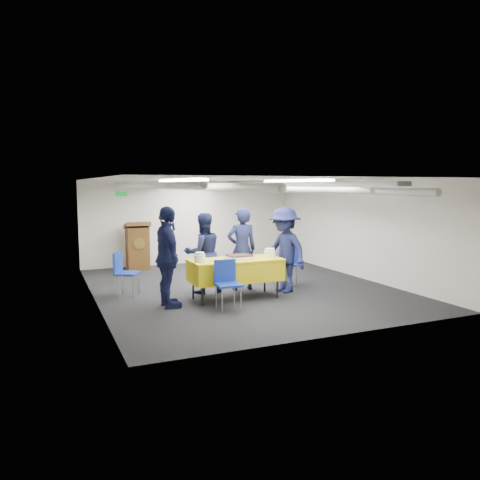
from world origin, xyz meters
The scene contains 14 objects.
ground centered at (0.00, 0.00, 0.00)m, with size 7.00×7.00×0.00m, color black.
room_shell centered at (0.09, 0.41, 1.81)m, with size 6.00×7.00×2.30m.
serving_table centered at (-0.48, -0.84, 0.56)m, with size 1.77×0.80×0.77m.
sheet_cake centered at (-0.41, -0.85, 0.81)m, with size 0.48×0.37×0.09m.
plate_stack_left centered at (-1.22, -0.89, 0.85)m, with size 0.21×0.21×0.18m.
plate_stack_right centered at (0.22, -0.89, 0.85)m, with size 0.22×0.22×0.18m.
podium centered at (-1.60, 3.05, 0.61)m, with size 0.62×0.53×1.25m.
chair_near centered at (-0.92, -1.48, 0.53)m, with size 0.44×0.44×0.87m.
chair_right centered at (1.05, -0.15, 0.53)m, with size 0.55×0.55×0.87m.
chair_left centered at (-2.43, 0.24, 0.53)m, with size 0.58×0.58×0.87m.
sailor_a centered at (-0.06, -0.18, 0.86)m, with size 0.62×0.41×1.71m, color #0E1233.
sailor_b centered at (-0.89, -0.13, 0.81)m, with size 0.79×0.62×1.62m, color #0E1233.
sailor_c centered at (-1.84, -0.96, 0.91)m, with size 1.06×0.44×1.81m, color #0E1233.
sailor_d centered at (0.65, -0.71, 0.86)m, with size 1.12×0.64×1.73m, color #0E1233.
Camera 1 is at (-3.90, -9.00, 2.19)m, focal length 35.00 mm.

